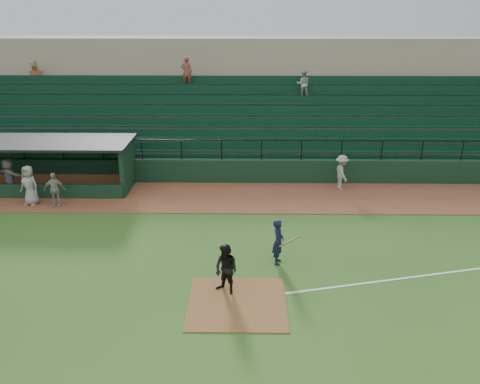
{
  "coord_description": "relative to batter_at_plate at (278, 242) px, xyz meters",
  "views": [
    {
      "loc": [
        0.28,
        -14.43,
        8.67
      ],
      "look_at": [
        0.0,
        5.0,
        1.4
      ],
      "focal_mm": 38.22,
      "sensor_mm": 36.0,
      "label": 1
    }
  ],
  "objects": [
    {
      "name": "dugout_player_a",
      "position": [
        -9.68,
        5.16,
        -0.01
      ],
      "size": [
        0.96,
        0.5,
        1.56
      ],
      "primitive_type": "imported",
      "rotation": [
        0.0,
        0.0,
        0.13
      ],
      "color": "#A39E99",
      "rests_on": "warning_track"
    },
    {
      "name": "warning_track",
      "position": [
        -1.38,
        6.39,
        -0.81
      ],
      "size": [
        40.0,
        4.0,
        0.03
      ],
      "primitive_type": "cube",
      "color": "brown",
      "rests_on": "ground"
    },
    {
      "name": "dugout",
      "position": [
        -11.13,
        7.95,
        0.51
      ],
      "size": [
        8.9,
        3.2,
        2.42
      ],
      "color": "black",
      "rests_on": "ground"
    },
    {
      "name": "umpire",
      "position": [
        -1.74,
        -1.99,
        0.01
      ],
      "size": [
        1.02,
        0.99,
        1.66
      ],
      "primitive_type": "imported",
      "rotation": [
        0.0,
        0.0,
        -0.65
      ],
      "color": "black",
      "rests_on": "ground"
    },
    {
      "name": "stadium_structure",
      "position": [
        -1.38,
        14.85,
        1.48
      ],
      "size": [
        38.0,
        13.08,
        6.4
      ],
      "color": "black",
      "rests_on": "ground"
    },
    {
      "name": "foul_line",
      "position": [
        6.62,
        -0.41,
        -0.82
      ],
      "size": [
        17.49,
        4.44,
        0.01
      ],
      "primitive_type": "cube",
      "rotation": [
        0.0,
        0.0,
        0.24
      ],
      "color": "white",
      "rests_on": "ground"
    },
    {
      "name": "batter_at_plate",
      "position": [
        0.0,
        0.0,
        0.0
      ],
      "size": [
        1.03,
        0.69,
        1.65
      ],
      "color": "black",
      "rests_on": "ground"
    },
    {
      "name": "dugout_player_c",
      "position": [
        -12.4,
        6.77,
        0.07
      ],
      "size": [
        1.65,
        1.23,
        1.73
      ],
      "primitive_type": "imported",
      "rotation": [
        0.0,
        0.0,
        2.64
      ],
      "color": "gray",
      "rests_on": "warning_track"
    },
    {
      "name": "ground",
      "position": [
        -1.38,
        -1.61,
        -0.82
      ],
      "size": [
        90.0,
        90.0,
        0.0
      ],
      "primitive_type": "plane",
      "color": "#305B1D",
      "rests_on": "ground"
    },
    {
      "name": "home_plate_dirt",
      "position": [
        -1.38,
        -2.61,
        -0.81
      ],
      "size": [
        3.0,
        3.0,
        0.03
      ],
      "primitive_type": "cube",
      "color": "brown",
      "rests_on": "ground"
    },
    {
      "name": "dugout_player_b",
      "position": [
        -10.87,
        5.35,
        0.11
      ],
      "size": [
        1.02,
        0.83,
        1.82
      ],
      "primitive_type": "imported",
      "rotation": [
        0.0,
        0.0,
        -0.32
      ],
      "color": "#9C9892",
      "rests_on": "warning_track"
    },
    {
      "name": "runner",
      "position": [
        3.5,
        7.53,
        0.06
      ],
      "size": [
        0.81,
        1.2,
        1.72
      ],
      "primitive_type": "imported",
      "rotation": [
        0.0,
        0.0,
        1.73
      ],
      "color": "#9F9A94",
      "rests_on": "warning_track"
    }
  ]
}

